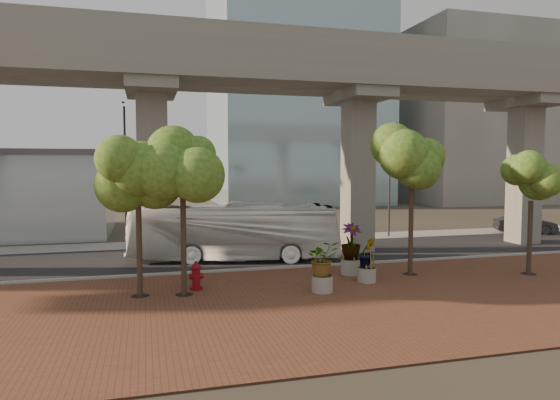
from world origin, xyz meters
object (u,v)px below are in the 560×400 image
object	(u,v)px
transit_bus	(235,232)
parked_car	(525,224)
planter_front	(322,261)
fire_hydrant	(196,276)

from	to	relation	value
transit_bus	parked_car	size ratio (longest dim) A/B	2.60
parked_car	planter_front	xyz separation A→B (m)	(-21.02, -12.65, 0.62)
transit_bus	planter_front	size ratio (longest dim) A/B	5.38
transit_bus	parked_car	bearing A→B (deg)	-65.31
fire_hydrant	planter_front	bearing A→B (deg)	-19.37
fire_hydrant	planter_front	world-z (taller)	planter_front
parked_car	planter_front	distance (m)	24.54
transit_bus	fire_hydrant	world-z (taller)	transit_bus
parked_car	fire_hydrant	bearing A→B (deg)	135.87
fire_hydrant	planter_front	distance (m)	5.27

